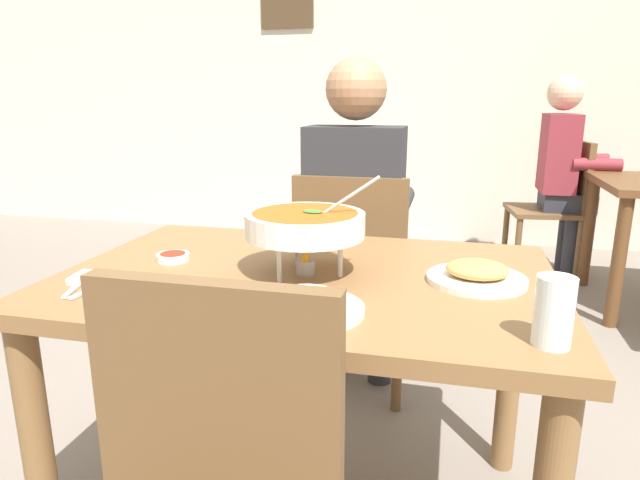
{
  "coord_description": "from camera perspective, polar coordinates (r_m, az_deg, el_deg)",
  "views": [
    {
      "loc": [
        0.35,
        -1.29,
        1.17
      ],
      "look_at": [
        0.0,
        0.15,
        0.78
      ],
      "focal_mm": 30.7,
      "sensor_mm": 36.0,
      "label": 1
    }
  ],
  "objects": [
    {
      "name": "diner_main",
      "position": [
        2.1,
        3.77,
        2.94
      ],
      "size": [
        0.4,
        0.45,
        1.31
      ],
      "color": "#2D2D38",
      "rests_on": "ground_plane"
    },
    {
      "name": "curry_bowl",
      "position": [
        1.36,
        -1.54,
        1.58
      ],
      "size": [
        0.33,
        0.3,
        0.26
      ],
      "color": "silver",
      "rests_on": "dining_table_main"
    },
    {
      "name": "fork_utensil",
      "position": [
        1.43,
        -23.95,
        -4.33
      ],
      "size": [
        0.06,
        0.17,
        0.01
      ],
      "primitive_type": "cube",
      "rotation": [
        0.0,
        0.0,
        0.3
      ],
      "color": "silver",
      "rests_on": "dining_table_main"
    },
    {
      "name": "rice_plate",
      "position": [
        1.15,
        -1.31,
        -6.67
      ],
      "size": [
        0.24,
        0.24,
        0.06
      ],
      "color": "white",
      "rests_on": "dining_table_main"
    },
    {
      "name": "drink_glass",
      "position": [
        1.08,
        23.16,
        -7.2
      ],
      "size": [
        0.07,
        0.07,
        0.13
      ],
      "color": "silver",
      "rests_on": "dining_table_main"
    },
    {
      "name": "sauce_dish",
      "position": [
        1.56,
        -15.08,
        -1.7
      ],
      "size": [
        0.09,
        0.09,
        0.02
      ],
      "color": "white",
      "rests_on": "dining_table_main"
    },
    {
      "name": "chair_bg_middle",
      "position": [
        3.98,
        23.64,
        3.83
      ],
      "size": [
        0.49,
        0.49,
        0.9
      ],
      "color": "brown",
      "rests_on": "ground_plane"
    },
    {
      "name": "spoon_utensil",
      "position": [
        1.4,
        -22.31,
        -4.55
      ],
      "size": [
        0.03,
        0.17,
        0.01
      ],
      "primitive_type": "cube",
      "rotation": [
        0.0,
        0.0,
        -0.09
      ],
      "color": "silver",
      "rests_on": "dining_table_main"
    },
    {
      "name": "chair_diner_main",
      "position": [
        2.13,
        3.51,
        -3.46
      ],
      "size": [
        0.44,
        0.44,
        0.9
      ],
      "color": "brown",
      "rests_on": "ground_plane"
    },
    {
      "name": "napkin_folded",
      "position": [
        1.45,
        -22.15,
        -3.67
      ],
      "size": [
        0.13,
        0.1,
        0.02
      ],
      "primitive_type": "cube",
      "rotation": [
        0.0,
        0.0,
        0.14
      ],
      "color": "white",
      "rests_on": "dining_table_main"
    },
    {
      "name": "cafe_rear_partition",
      "position": [
        4.69,
        9.81,
        18.44
      ],
      "size": [
        10.0,
        0.1,
        3.0
      ],
      "primitive_type": "cube",
      "color": "beige",
      "rests_on": "ground_plane"
    },
    {
      "name": "patron_bg_middle",
      "position": [
        3.94,
        24.06,
        7.18
      ],
      "size": [
        0.45,
        0.4,
        1.31
      ],
      "color": "#2D2D38",
      "rests_on": "ground_plane"
    },
    {
      "name": "appetizer_plate",
      "position": [
        1.39,
        16.03,
        -3.45
      ],
      "size": [
        0.24,
        0.24,
        0.06
      ],
      "color": "white",
      "rests_on": "dining_table_main"
    },
    {
      "name": "dining_table_main",
      "position": [
        1.44,
        -1.41,
        -7.63
      ],
      "size": [
        1.24,
        0.84,
        0.73
      ],
      "color": "brown",
      "rests_on": "ground_plane"
    }
  ]
}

